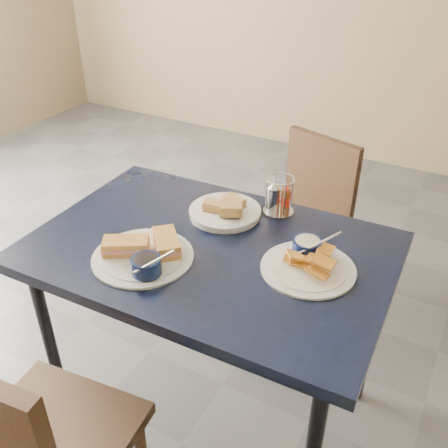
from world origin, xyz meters
The scene contains 8 objects.
ground centered at (0.00, 0.00, 0.00)m, with size 6.00×6.00×0.00m, color #49494E.
dining_table centered at (0.00, -0.09, 0.68)m, with size 1.17×0.80×0.75m.
chair_near centered at (-0.14, -0.79, 0.51)m, with size 0.47×0.45×0.89m.
chair_far centered at (0.01, 0.75, 0.46)m, with size 0.47×0.46×0.81m.
sandwich_plate centered at (-0.14, -0.25, 0.77)m, with size 0.32×0.32×0.12m.
plantain_plate centered at (0.31, -0.03, 0.77)m, with size 0.29×0.29×0.12m.
bread_basket centered at (-0.05, 0.10, 0.77)m, with size 0.25×0.25×0.07m.
condiment_caddy centered at (0.10, 0.22, 0.81)m, with size 0.11×0.11×0.14m.
Camera 1 is at (0.68, -1.22, 1.66)m, focal length 40.00 mm.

